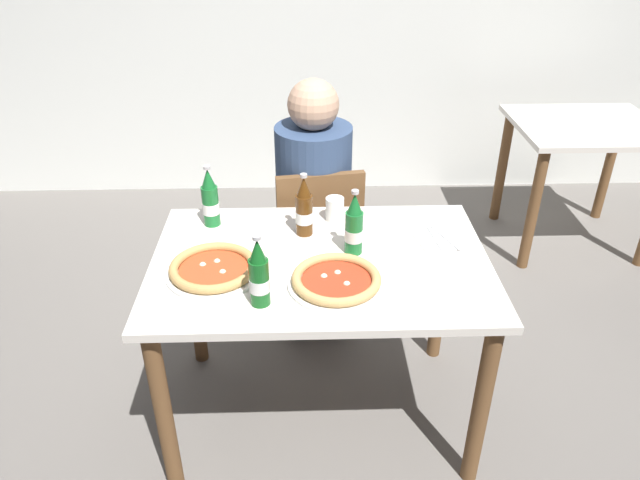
{
  "coord_description": "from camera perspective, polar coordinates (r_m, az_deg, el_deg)",
  "views": [
    {
      "loc": [
        -0.06,
        -1.79,
        1.89
      ],
      "look_at": [
        0.0,
        0.05,
        0.8
      ],
      "focal_mm": 33.58,
      "sensor_mm": 36.0,
      "label": 1
    }
  ],
  "objects": [
    {
      "name": "dining_table_background",
      "position": [
        3.76,
        23.72,
        7.85
      ],
      "size": [
        0.8,
        0.7,
        0.75
      ],
      "color": "silver",
      "rests_on": "ground_plane"
    },
    {
      "name": "beer_bottle_extra",
      "position": [
        2.12,
        3.26,
        1.27
      ],
      "size": [
        0.07,
        0.07,
        0.25
      ],
      "color": "#196B2D",
      "rests_on": "dining_table_main"
    },
    {
      "name": "diner_seated",
      "position": [
        2.78,
        -0.59,
        2.6
      ],
      "size": [
        0.34,
        0.34,
        1.21
      ],
      "color": "#2D3342",
      "rests_on": "ground_plane"
    },
    {
      "name": "paper_cup",
      "position": [
        2.35,
        1.42,
        2.96
      ],
      "size": [
        0.07,
        0.07,
        0.09
      ],
      "primitive_type": "cylinder",
      "color": "white",
      "rests_on": "dining_table_main"
    },
    {
      "name": "beer_bottle_right",
      "position": [
        2.23,
        -1.52,
        2.96
      ],
      "size": [
        0.07,
        0.07,
        0.25
      ],
      "color": "#512D0F",
      "rests_on": "dining_table_main"
    },
    {
      "name": "napkin_with_cutlery",
      "position": [
        2.29,
        11.39,
        0.14
      ],
      "size": [
        0.21,
        0.21,
        0.01
      ],
      "color": "white",
      "rests_on": "dining_table_main"
    },
    {
      "name": "ground_plane",
      "position": [
        2.6,
        0.04,
        -15.88
      ],
      "size": [
        8.0,
        8.0,
        0.0
      ],
      "primitive_type": "plane",
      "color": "slate"
    },
    {
      "name": "pizza_margherita_near",
      "position": [
        2.07,
        -10.12,
        -2.71
      ],
      "size": [
        0.33,
        0.33,
        0.04
      ],
      "color": "white",
      "rests_on": "dining_table_main"
    },
    {
      "name": "dining_table_main",
      "position": [
        2.19,
        0.04,
        -4.37
      ],
      "size": [
        1.2,
        0.8,
        0.75
      ],
      "color": "silver",
      "rests_on": "ground_plane"
    },
    {
      "name": "beer_bottle_left",
      "position": [
        2.33,
        -10.42,
        3.74
      ],
      "size": [
        0.07,
        0.07,
        0.25
      ],
      "color": "#196B2D",
      "rests_on": "dining_table_main"
    },
    {
      "name": "chair_behind_table",
      "position": [
        2.78,
        -0.34,
        0.27
      ],
      "size": [
        0.45,
        0.45,
        0.85
      ],
      "rotation": [
        0.0,
        0.0,
        3.29
      ],
      "color": "brown",
      "rests_on": "ground_plane"
    },
    {
      "name": "pizza_marinara_far",
      "position": [
        1.98,
        1.57,
        -3.88
      ],
      "size": [
        0.32,
        0.32,
        0.04
      ],
      "color": "white",
      "rests_on": "dining_table_main"
    },
    {
      "name": "beer_bottle_center",
      "position": [
        1.86,
        -5.84,
        -3.41
      ],
      "size": [
        0.07,
        0.07,
        0.25
      ],
      "color": "#14591E",
      "rests_on": "dining_table_main"
    }
  ]
}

